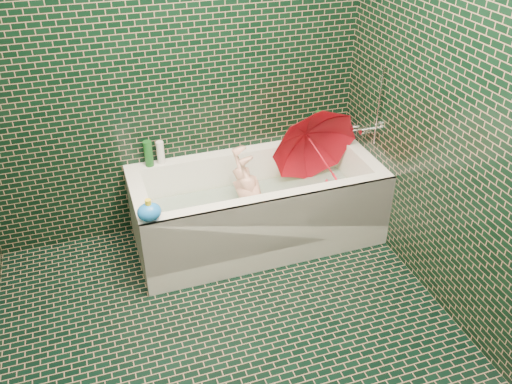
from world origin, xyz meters
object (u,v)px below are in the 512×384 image
object	(u,v)px
bathtub	(258,214)
bath_toy	(149,212)
rubber_duck	(299,136)
umbrella	(321,156)
child	(255,205)

from	to	relation	value
bathtub	bath_toy	xyz separation A→B (m)	(-0.78, -0.32, 0.40)
rubber_duck	bathtub	bearing A→B (deg)	-120.72
bath_toy	umbrella	bearing A→B (deg)	12.30
child	umbrella	size ratio (longest dim) A/B	1.38
rubber_duck	child	bearing A→B (deg)	-120.75
umbrella	bath_toy	xyz separation A→B (m)	(-1.25, -0.34, 0.03)
child	bathtub	bearing A→B (deg)	131.99
bathtub	child	bearing A→B (deg)	-142.44
bathtub	bath_toy	size ratio (longest dim) A/B	11.41
child	rubber_duck	distance (m)	0.66
rubber_duck	bath_toy	bearing A→B (deg)	-130.22
umbrella	bath_toy	size ratio (longest dim) A/B	4.12
bathtub	child	world-z (taller)	bathtub
umbrella	bath_toy	world-z (taller)	umbrella
umbrella	bathtub	bearing A→B (deg)	-173.73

